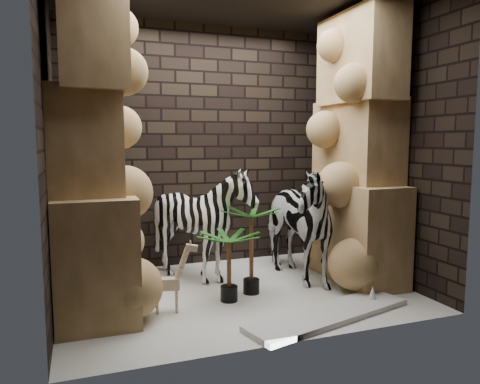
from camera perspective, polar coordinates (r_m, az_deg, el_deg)
name	(u,v)px	position (r m, az deg, el deg)	size (l,w,h in m)	color
floor	(238,292)	(4.78, -0.29, -12.65)	(3.50, 3.50, 0.00)	silver
wall_back	(205,147)	(5.71, -4.52, 5.80)	(3.50, 3.50, 0.00)	black
wall_front	(294,150)	(3.37, 6.87, 5.29)	(3.50, 3.50, 0.00)	black
wall_left	(49,149)	(4.26, -23.15, 5.06)	(3.00, 3.00, 0.00)	black
wall_right	(383,147)	(5.36, 17.70, 5.47)	(3.00, 3.00, 0.00)	black
rock_pillar_left	(91,149)	(4.26, -18.42, 5.25)	(0.68, 1.30, 3.00)	tan
rock_pillar_right	(358,147)	(5.17, 14.78, 5.53)	(0.58, 1.25, 3.00)	tan
zebra_right	(291,213)	(5.07, 6.50, -2.70)	(0.69, 1.29, 1.52)	white
zebra_left	(202,230)	(5.03, -4.83, -4.79)	(1.04, 1.29, 1.17)	white
giraffe_toy	(166,276)	(4.21, -9.34, -10.53)	(0.35, 0.12, 0.68)	beige
palm_front	(251,250)	(4.63, 1.46, -7.45)	(0.36, 0.36, 0.90)	#154C0F
palm_back	(229,266)	(4.44, -1.41, -9.46)	(0.36, 0.36, 0.70)	#154C0F
surfboard	(329,314)	(4.23, 11.32, -15.04)	(1.68, 0.41, 0.05)	silver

